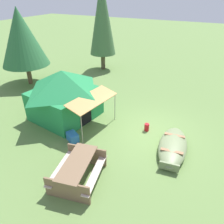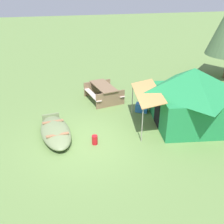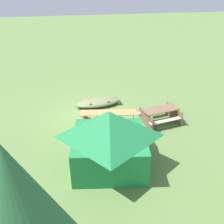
% 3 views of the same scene
% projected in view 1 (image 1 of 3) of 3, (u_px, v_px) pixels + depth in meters
% --- Properties ---
extents(ground_plane, '(80.00, 80.00, 0.00)m').
position_uv_depth(ground_plane, '(150.00, 134.00, 9.73)').
color(ground_plane, '#608042').
extents(beached_rowboat, '(2.80, 1.43, 0.42)m').
position_uv_depth(beached_rowboat, '(173.00, 146.00, 8.62)').
color(beached_rowboat, '#6E7C53').
rests_on(beached_rowboat, ground_plane).
extents(canvas_cabin_tent, '(3.47, 4.10, 2.46)m').
position_uv_depth(canvas_cabin_tent, '(64.00, 94.00, 10.44)').
color(canvas_cabin_tent, '#218446').
rests_on(canvas_cabin_tent, ground_plane).
extents(picnic_table, '(2.15, 1.84, 0.79)m').
position_uv_depth(picnic_table, '(78.00, 169.00, 7.17)').
color(picnic_table, brown).
rests_on(picnic_table, ground_plane).
extents(cooler_box, '(0.59, 0.66, 0.39)m').
position_uv_depth(cooler_box, '(73.00, 137.00, 9.19)').
color(cooler_box, '#2A69B6').
rests_on(cooler_box, ground_plane).
extents(fuel_can, '(0.30, 0.30, 0.36)m').
position_uv_depth(fuel_can, '(147.00, 127.00, 9.87)').
color(fuel_can, red).
rests_on(fuel_can, ground_plane).
extents(pine_tree_back_left, '(3.01, 3.01, 4.86)m').
position_uv_depth(pine_tree_back_left, '(22.00, 37.00, 13.36)').
color(pine_tree_back_left, brown).
rests_on(pine_tree_back_left, ground_plane).
extents(pine_tree_far_center, '(1.98, 1.98, 6.70)m').
position_uv_depth(pine_tree_far_center, '(102.00, 17.00, 15.58)').
color(pine_tree_far_center, brown).
rests_on(pine_tree_far_center, ground_plane).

